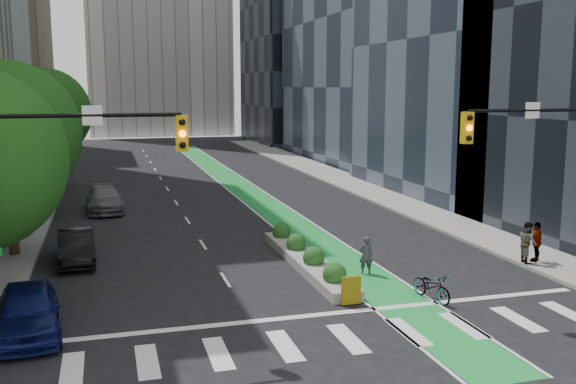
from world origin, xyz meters
TOP-DOWN VIEW (x-y plane):
  - ground at (0.00, 0.00)m, footprint 160.00×160.00m
  - sidewalk_left at (-11.80, 25.00)m, footprint 3.60×90.00m
  - sidewalk_right at (11.80, 25.00)m, footprint 3.60×90.00m
  - bike_lane_paint at (3.00, 30.00)m, footprint 2.20×70.00m
  - building_dark_end at (20.00, 68.00)m, footprint 14.00×18.00m
  - tree_mid at (-11.00, 12.00)m, footprint 6.40×6.40m
  - tree_midfar at (-11.00, 22.00)m, footprint 5.60×5.60m
  - tree_far at (-11.00, 32.00)m, footprint 6.60×6.60m
  - signal_left at (-8.70, 0.46)m, footprint 6.14×0.51m
  - signal_right at (8.67, 0.47)m, footprint 5.82×0.51m
  - median_planter at (1.20, 7.04)m, footprint 1.20×10.26m
  - bicycle at (4.20, 1.53)m, footprint 1.06×2.05m
  - cyclist at (3.19, 5.24)m, footprint 0.64×0.48m
  - parked_car_left_near at (-9.38, 2.00)m, footprint 2.29×4.74m
  - parked_car_left_mid at (-8.28, 10.27)m, footprint 1.73×4.35m
  - parked_car_left_far at (-7.06, 22.20)m, footprint 2.35×5.30m
  - pedestrian_near at (10.30, 4.45)m, footprint 0.82×0.97m
  - pedestrian_far at (10.81, 4.52)m, footprint 1.07×0.93m

SIDE VIEW (x-z plane):
  - ground at x=0.00m, z-range 0.00..0.00m
  - bike_lane_paint at x=3.00m, z-range 0.00..0.01m
  - sidewalk_left at x=-11.80m, z-range 0.00..0.15m
  - sidewalk_right at x=11.80m, z-range 0.00..0.15m
  - median_planter at x=1.20m, z-range -0.18..0.92m
  - bicycle at x=4.20m, z-range 0.00..1.03m
  - parked_car_left_mid at x=-8.28m, z-range 0.00..1.41m
  - parked_car_left_far at x=-7.06m, z-range 0.00..1.51m
  - parked_car_left_near at x=-9.38m, z-range 0.00..1.56m
  - cyclist at x=3.19m, z-range 0.00..1.59m
  - pedestrian_far at x=10.81m, z-range 0.15..1.88m
  - pedestrian_near at x=10.30m, z-range 0.15..1.93m
  - signal_left at x=-8.70m, z-range 1.18..8.38m
  - signal_right at x=8.67m, z-range 1.20..8.40m
  - tree_midfar at x=-11.00m, z-range 1.07..8.83m
  - tree_mid at x=-11.00m, z-range 1.18..9.96m
  - tree_far at x=-11.00m, z-range 1.19..10.20m
  - building_dark_end at x=20.00m, z-range 0.00..28.00m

